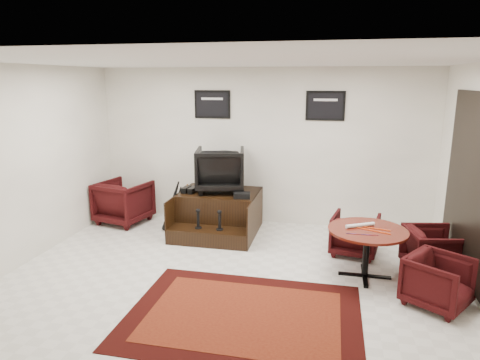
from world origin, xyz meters
name	(u,v)px	position (x,y,z in m)	size (l,w,h in m)	color
ground	(229,280)	(0.00, 0.00, 0.00)	(6.00, 6.00, 0.00)	silver
room_shell	(262,146)	(0.41, 0.12, 1.79)	(6.02, 5.02, 2.81)	white
area_rug	(243,316)	(0.37, -0.81, 0.01)	(2.59, 1.94, 0.01)	black
shine_podium	(219,214)	(-0.62, 1.80, 0.32)	(1.35, 1.39, 0.69)	black
shine_chair	(220,167)	(-0.62, 1.94, 1.11)	(0.81, 0.76, 0.83)	black
shoes_pair	(189,190)	(-1.11, 1.72, 0.74)	(0.24, 0.27, 0.09)	black
polish_kit	(242,195)	(-0.16, 1.56, 0.74)	(0.26, 0.18, 0.09)	black
umbrella_black	(172,205)	(-1.42, 1.64, 0.47)	(0.35, 0.13, 0.93)	black
umbrella_hooked	(175,206)	(-1.43, 1.84, 0.39)	(0.29, 0.11, 0.78)	black
armchair_side	(124,200)	(-2.45, 1.90, 0.43)	(0.84, 0.78, 0.86)	black
meeting_table	(367,235)	(1.76, 0.50, 0.59)	(1.03, 1.03, 0.67)	#46110A
table_chair_back	(355,232)	(1.65, 1.28, 0.34)	(0.66, 0.62, 0.68)	black
table_chair_window	(434,249)	(2.66, 0.83, 0.35)	(0.67, 0.63, 0.69)	black
table_chair_corner	(439,279)	(2.53, -0.10, 0.33)	(0.65, 0.61, 0.67)	black
paper_roll	(360,225)	(1.66, 0.58, 0.70)	(0.05, 0.05, 0.42)	white
table_clutter	(371,230)	(1.79, 0.45, 0.68)	(0.57, 0.34, 0.01)	#EC430D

